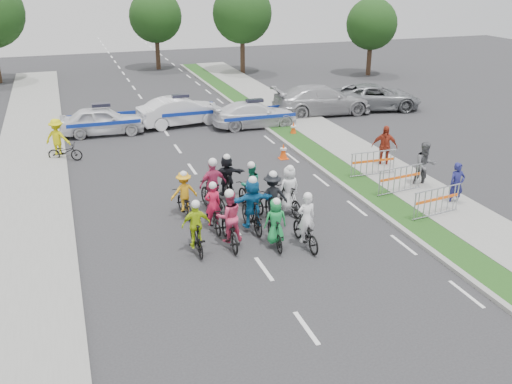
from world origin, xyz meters
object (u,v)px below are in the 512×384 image
object	(u,v)px
civilian_suv	(375,97)
rider_11	(227,180)
spectator_1	(425,165)
barrier_0	(436,203)
rider_5	(252,208)
police_car_2	(255,114)
spectator_0	(457,184)
civilian_sedan	(322,100)
marshal_hiviz	(57,138)
rider_10	(184,198)
tree_4	(155,16)
tree_2	(372,24)
spectator_2	(384,147)
rider_2	(229,225)
parked_bike	(65,152)
cone_1	(293,129)
rider_4	(272,203)
rider_0	(305,228)
rider_6	(213,213)
cone_0	(283,151)
barrier_1	(400,181)
rider_7	(289,195)
barrier_2	(373,164)
rider_8	(251,191)
tree_1	(242,14)
rider_9	(213,192)
police_car_0	(103,121)
rider_1	(275,228)
police_car_1	(181,111)

from	to	relation	value
civilian_suv	rider_11	bearing A→B (deg)	144.14
spectator_1	barrier_0	size ratio (longest dim) A/B	0.92
rider_5	police_car_2	world-z (taller)	rider_5
spectator_1	spectator_0	bearing A→B (deg)	-80.86
civilian_sedan	marshal_hiviz	size ratio (longest dim) A/B	3.26
rider_10	tree_4	bearing A→B (deg)	-103.28
rider_5	tree_2	size ratio (longest dim) A/B	0.33
spectator_2	spectator_1	bearing A→B (deg)	-56.89
rider_2	parked_bike	distance (m)	11.17
cone_1	parked_bike	bearing A→B (deg)	-177.86
rider_4	barrier_0	xyz separation A→B (m)	(5.40, -1.47, -0.17)
rider_0	rider_6	distance (m)	3.15
cone_0	civilian_suv	bearing A→B (deg)	38.72
civilian_sedan	barrier_1	world-z (taller)	civilian_sedan
spectator_2	marshal_hiviz	xyz separation A→B (m)	(-13.05, 6.01, -0.04)
rider_7	spectator_0	distance (m)	6.08
rider_2	rider_11	bearing A→B (deg)	-103.44
civilian_suv	spectator_1	size ratio (longest dim) A/B	2.91
barrier_1	barrier_2	bearing A→B (deg)	90.00
rider_7	marshal_hiviz	distance (m)	11.80
cone_0	rider_2	bearing A→B (deg)	-122.67
rider_8	barrier_0	xyz separation A→B (m)	(5.70, -2.81, -0.11)
civilian_suv	tree_1	world-z (taller)	tree_1
parked_bike	tree_2	distance (m)	27.18
rider_9	spectator_2	distance (m)	8.38
rider_9	police_car_2	xyz separation A→B (m)	(5.03, 10.22, -0.11)
police_car_2	rider_0	bearing A→B (deg)	170.21
spectator_0	spectator_1	bearing A→B (deg)	98.40
barrier_0	tree_1	world-z (taller)	tree_1
rider_9	parked_bike	world-z (taller)	rider_9
rider_10	tree_4	world-z (taller)	tree_4
marshal_hiviz	cone_1	distance (m)	11.32
cone_0	tree_4	world-z (taller)	tree_4
barrier_1	barrier_2	size ratio (longest dim) A/B	1.00
civilian_suv	spectator_1	xyz separation A→B (m)	(-4.75, -11.94, 0.18)
police_car_0	rider_9	bearing A→B (deg)	-162.65
rider_5	rider_10	distance (m)	2.62
rider_2	cone_1	world-z (taller)	rider_2
rider_1	rider_9	distance (m)	3.36
rider_6	rider_8	size ratio (longest dim) A/B	0.91
spectator_2	rider_6	bearing A→B (deg)	-128.43
rider_11	barrier_0	xyz separation A→B (m)	(6.22, -4.02, -0.19)
rider_6	rider_8	bearing A→B (deg)	-145.88
police_car_0	tree_4	xyz separation A→B (m)	(6.05, 18.31, 3.47)
rider_11	police_car_1	world-z (taller)	rider_11
cone_1	tree_2	world-z (taller)	tree_2
rider_11	spectator_0	xyz separation A→B (m)	(7.59, -3.25, 0.05)
spectator_2	tree_4	xyz separation A→B (m)	(-4.78, 27.42, 3.27)
spectator_1	rider_5	bearing A→B (deg)	-162.89
rider_10	rider_9	bearing A→B (deg)	173.50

